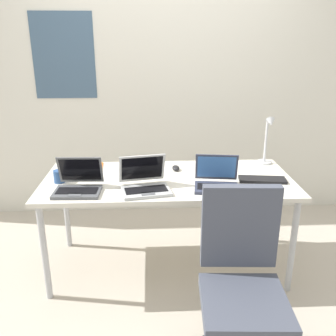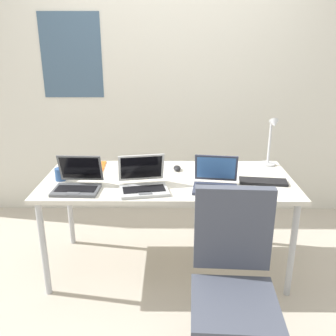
# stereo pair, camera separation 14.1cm
# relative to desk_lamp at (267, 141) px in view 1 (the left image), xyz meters

# --- Properties ---
(ground_plane) EXTENTS (12.00, 12.00, 0.00)m
(ground_plane) POSITION_rel_desk_lamp_xyz_m (-0.80, -0.28, -0.94)
(ground_plane) COLOR #B7AD9E
(wall_back) EXTENTS (6.00, 0.13, 2.60)m
(wall_back) POSITION_rel_desk_lamp_xyz_m (-0.80, 0.82, 0.36)
(wall_back) COLOR silver
(wall_back) RESTS_ON ground_plane
(desk) EXTENTS (1.80, 0.80, 0.74)m
(desk) POSITION_rel_desk_lamp_xyz_m (-0.80, -0.28, -0.25)
(desk) COLOR silver
(desk) RESTS_ON ground_plane
(desk_lamp) EXTENTS (0.12, 0.18, 0.40)m
(desk_lamp) POSITION_rel_desk_lamp_xyz_m (0.00, 0.00, 0.00)
(desk_lamp) COLOR silver
(desk_lamp) RESTS_ON desk
(laptop_mid_desk) EXTENTS (0.36, 0.35, 0.22)m
(laptop_mid_desk) POSITION_rel_desk_lamp_xyz_m (-0.97, -0.49, -0.15)
(laptop_mid_desk) COLOR #B7BABC
(laptop_mid_desk) RESTS_ON desk
(laptop_center) EXTENTS (0.32, 0.29, 0.22)m
(laptop_center) POSITION_rel_desk_lamp_xyz_m (-0.48, -0.46, -0.15)
(laptop_center) COLOR #33384C
(laptop_center) RESTS_ON desk
(laptop_near_lamp) EXTENTS (0.31, 0.29, 0.22)m
(laptop_near_lamp) POSITION_rel_desk_lamp_xyz_m (-1.41, -0.48, -0.15)
(laptop_near_lamp) COLOR #515459
(laptop_near_lamp) RESTS_ON desk
(external_keyboard) EXTENTS (0.34, 0.16, 0.02)m
(external_keyboard) POSITION_rel_desk_lamp_xyz_m (-0.13, -0.36, -0.19)
(external_keyboard) COLOR black
(external_keyboard) RESTS_ON desk
(computer_mouse) EXTENTS (0.06, 0.10, 0.03)m
(computer_mouse) POSITION_rel_desk_lamp_xyz_m (-0.73, -0.10, -0.18)
(computer_mouse) COLOR black
(computer_mouse) RESTS_ON desk
(cell_phone) EXTENTS (0.11, 0.15, 0.01)m
(cell_phone) POSITION_rel_desk_lamp_xyz_m (-1.04, -0.16, -0.19)
(cell_phone) COLOR black
(cell_phone) RESTS_ON desk
(book_stack) EXTENTS (0.21, 0.18, 0.06)m
(book_stack) POSITION_rel_desk_lamp_xyz_m (-0.43, -0.11, -0.17)
(book_stack) COLOR #336638
(book_stack) RESTS_ON desk
(paper_folder_near_lamp) EXTENTS (0.25, 0.32, 0.01)m
(paper_folder_near_lamp) POSITION_rel_desk_lamp_xyz_m (-1.42, -0.06, -0.19)
(paper_folder_near_lamp) COLOR orange
(paper_folder_near_lamp) RESTS_ON desk
(coffee_mug) EXTENTS (0.11, 0.08, 0.09)m
(coffee_mug) POSITION_rel_desk_lamp_xyz_m (-1.57, -0.31, -0.15)
(coffee_mug) COLOR #2D518C
(coffee_mug) RESTS_ON desk
(office_chair) EXTENTS (0.52, 0.55, 0.97)m
(office_chair) POSITION_rel_desk_lamp_xyz_m (-0.45, -1.17, -0.54)
(office_chair) COLOR black
(office_chair) RESTS_ON ground_plane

